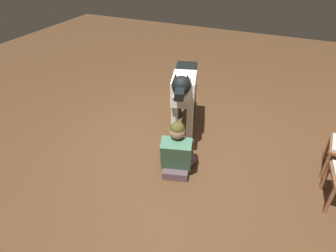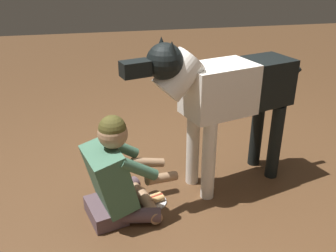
{
  "view_description": "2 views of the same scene",
  "coord_description": "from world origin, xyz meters",
  "views": [
    {
      "loc": [
        3.35,
        1.38,
        2.79
      ],
      "look_at": [
        0.32,
        0.05,
        0.54
      ],
      "focal_mm": 30.41,
      "sensor_mm": 36.0,
      "label": 1
    },
    {
      "loc": [
        0.65,
        2.61,
        1.82
      ],
      "look_at": [
        0.15,
        0.16,
        0.64
      ],
      "focal_mm": 39.89,
      "sensor_mm": 36.0,
      "label": 2
    }
  ],
  "objects": [
    {
      "name": "ground_plane",
      "position": [
        0.0,
        0.0,
        0.0
      ],
      "size": [
        13.48,
        13.48,
        0.0
      ],
      "primitive_type": "plane",
      "color": "#50341E"
    },
    {
      "name": "person_sitting_on_floor",
      "position": [
        0.56,
        0.29,
        0.33
      ],
      "size": [
        0.72,
        0.59,
        0.81
      ],
      "color": "#534046",
      "rests_on": "ground"
    },
    {
      "name": "hot_dog_on_plate",
      "position": [
        0.28,
        0.21,
        0.03
      ],
      "size": [
        0.21,
        0.21,
        0.06
      ],
      "color": "silver",
      "rests_on": "ground"
    },
    {
      "name": "large_dog",
      "position": [
        -0.33,
        0.04,
        0.82
      ],
      "size": [
        1.56,
        0.59,
        1.29
      ],
      "color": "silver",
      "rests_on": "ground"
    }
  ]
}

